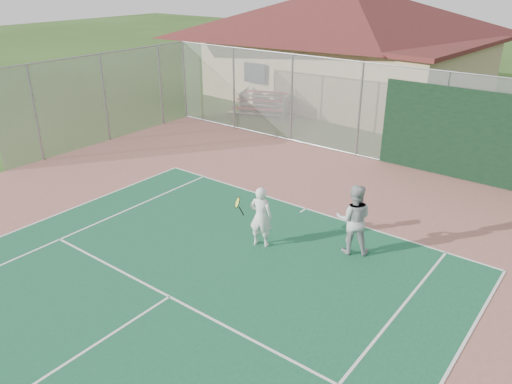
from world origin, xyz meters
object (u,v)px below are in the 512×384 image
at_px(player_white_front, 260,217).
at_px(bleachers, 264,103).
at_px(clubhouse, 347,39).
at_px(player_grey_back, 354,220).

bearing_deg(player_white_front, bleachers, -72.75).
distance_m(clubhouse, player_white_front, 16.80).
distance_m(clubhouse, bleachers, 5.95).
height_order(bleachers, player_white_front, player_white_front).
relative_size(bleachers, player_grey_back, 1.81).
bearing_deg(player_grey_back, bleachers, -71.67).
relative_size(clubhouse, player_white_front, 9.39).
xyz_separation_m(clubhouse, player_grey_back, (8.05, -14.37, -2.25)).
xyz_separation_m(bleachers, player_white_front, (7.60, -10.38, 0.28)).
xyz_separation_m(clubhouse, player_white_front, (6.05, -15.50, -2.34)).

